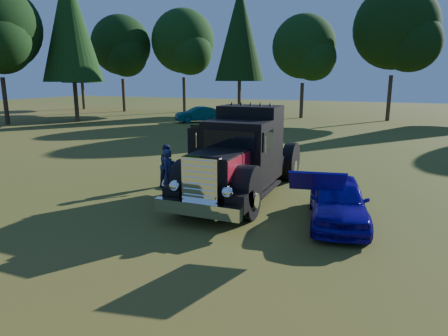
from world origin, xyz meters
TOP-DOWN VIEW (x-y plane):
  - ground at (0.00, 0.00)m, footprint 120.00×120.00m
  - treeline at (-2.56, 27.41)m, footprint 72.10×24.04m
  - diamond_t_truck at (-0.08, 1.98)m, footprint 3.38×7.16m
  - hotrod_coupe at (3.29, 0.61)m, footprint 2.22×4.25m
  - spectator_near at (-2.25, 0.92)m, footprint 0.40×0.60m
  - spectator_far at (-2.97, 2.05)m, footprint 0.77×0.89m
  - distant_teal_car at (-11.70, 22.04)m, footprint 3.98×3.93m

SIDE VIEW (x-z plane):
  - ground at x=0.00m, z-range 0.00..0.00m
  - hotrod_coupe at x=3.29m, z-range -0.29..1.59m
  - distant_teal_car at x=-11.70m, z-range 0.00..1.37m
  - spectator_far at x=-2.97m, z-range 0.00..1.58m
  - spectator_near at x=-2.25m, z-range 0.00..1.64m
  - diamond_t_truck at x=-0.08m, z-range -0.22..2.78m
  - treeline at x=-2.56m, z-range 0.78..14.62m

